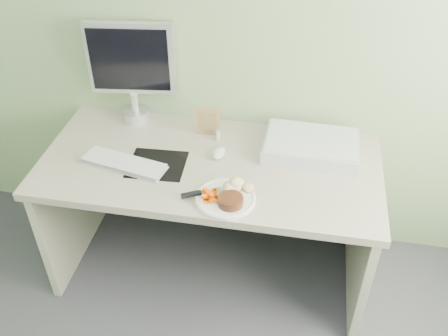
% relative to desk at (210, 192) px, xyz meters
% --- Properties ---
extents(wall_back, '(3.50, 0.00, 3.50)m').
position_rel_desk_xyz_m(wall_back, '(0.00, 0.38, 0.80)').
color(wall_back, gray).
rests_on(wall_back, floor).
extents(desk, '(1.60, 0.75, 0.73)m').
position_rel_desk_xyz_m(desk, '(0.00, 0.00, 0.00)').
color(desk, '#A99C8E').
rests_on(desk, floor).
extents(plate, '(0.26, 0.26, 0.01)m').
position_rel_desk_xyz_m(plate, '(0.12, -0.24, 0.19)').
color(plate, white).
rests_on(plate, desk).
extents(steak, '(0.12, 0.12, 0.03)m').
position_rel_desk_xyz_m(steak, '(0.15, -0.28, 0.21)').
color(steak, black).
rests_on(steak, plate).
extents(potato_pile, '(0.14, 0.12, 0.06)m').
position_rel_desk_xyz_m(potato_pile, '(0.15, -0.19, 0.23)').
color(potato_pile, tan).
rests_on(potato_pile, plate).
extents(carrot_heap, '(0.08, 0.07, 0.05)m').
position_rel_desk_xyz_m(carrot_heap, '(0.06, -0.26, 0.22)').
color(carrot_heap, '#FF5C05').
rests_on(carrot_heap, plate).
extents(steak_knife, '(0.21, 0.12, 0.02)m').
position_rel_desk_xyz_m(steak_knife, '(0.01, -0.25, 0.21)').
color(steak_knife, silver).
rests_on(steak_knife, plate).
extents(mousepad, '(0.27, 0.24, 0.00)m').
position_rel_desk_xyz_m(mousepad, '(-0.24, -0.06, 0.18)').
color(mousepad, black).
rests_on(mousepad, desk).
extents(keyboard, '(0.41, 0.20, 0.02)m').
position_rel_desk_xyz_m(keyboard, '(-0.39, -0.09, 0.20)').
color(keyboard, white).
rests_on(keyboard, desk).
extents(computer_mouse, '(0.07, 0.11, 0.04)m').
position_rel_desk_xyz_m(computer_mouse, '(0.03, 0.06, 0.20)').
color(computer_mouse, white).
rests_on(computer_mouse, desk).
extents(photo_frame, '(0.12, 0.02, 0.15)m').
position_rel_desk_xyz_m(photo_frame, '(-0.06, 0.23, 0.26)').
color(photo_frame, '#AA7E4F').
rests_on(photo_frame, desk).
extents(eyedrop_bottle, '(0.02, 0.02, 0.06)m').
position_rel_desk_xyz_m(eyedrop_bottle, '(0.00, 0.19, 0.21)').
color(eyedrop_bottle, white).
rests_on(eyedrop_bottle, desk).
extents(scanner, '(0.46, 0.31, 0.07)m').
position_rel_desk_xyz_m(scanner, '(0.46, 0.16, 0.22)').
color(scanner, '#AEB0B6').
rests_on(scanner, desk).
extents(monitor, '(0.44, 0.14, 0.52)m').
position_rel_desk_xyz_m(monitor, '(-0.45, 0.31, 0.48)').
color(monitor, silver).
rests_on(monitor, desk).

